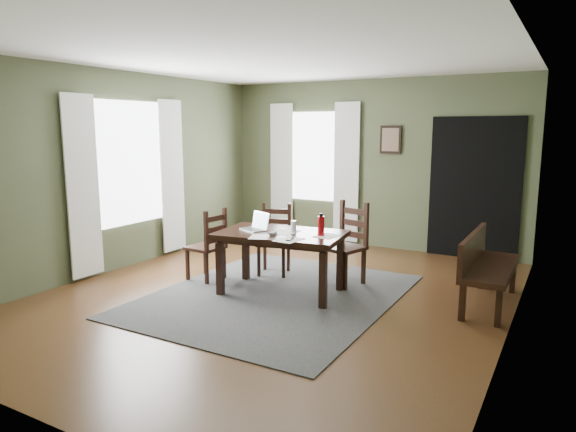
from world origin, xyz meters
The scene contains 25 objects.
ground centered at (0.00, 0.00, -0.01)m, with size 5.00×6.00×0.01m.
room_shell centered at (0.00, 0.00, 1.80)m, with size 5.02×6.02×2.71m.
rug centered at (0.00, 0.00, 0.01)m, with size 2.60×3.20×0.01m.
dining_table centered at (0.00, 0.12, 0.65)m, with size 1.55×1.06×0.72m.
chair_end centered at (-1.06, 0.12, 0.46)m, with size 0.44×0.43×0.92m.
chair_back_left centered at (-0.49, 0.81, 0.46)m, with size 0.51×0.51×0.93m.
chair_back_right centered at (0.52, 0.85, 0.50)m, with size 0.55×0.55×1.02m.
bench centered at (2.15, 0.87, 0.48)m, with size 0.46×1.42×0.80m.
laptop centered at (-0.33, 0.12, 0.79)m, with size 0.37×0.34×0.21m.
computer_mouse centered at (0.01, -0.06, 0.75)m, with size 0.06×0.10×0.04m, color #3F3F42.
tv_remote centered at (0.30, -0.18, 0.74)m, with size 0.04×0.16×0.02m, color black.
drinking_glass centered at (0.14, 0.19, 0.80)m, with size 0.06×0.06×0.14m, color silver.
water_bottle centered at (0.50, 0.18, 0.85)m, with size 0.08×0.08×0.26m.
paper_b centered at (0.29, -0.19, 0.74)m, with size 0.24×0.31×0.00m, color white.
paper_c centered at (0.05, 0.16, 0.74)m, with size 0.24×0.32×0.00m, color white.
paper_d centered at (0.56, 0.19, 0.74)m, with size 0.22×0.29×0.00m, color white.
paper_e centered at (-0.07, -0.22, 0.74)m, with size 0.21×0.27×0.00m, color white.
window_left centered at (-2.47, 0.20, 1.45)m, with size 0.01×1.30×1.70m.
window_back centered at (-1.00, 2.97, 1.45)m, with size 1.00×0.01×1.50m.
curtain_left_near centered at (-2.44, -0.62, 1.20)m, with size 0.03×0.48×2.30m.
curtain_left_far centered at (-2.44, 1.02, 1.20)m, with size 0.03×0.48×2.30m.
curtain_back_left centered at (-1.62, 2.94, 1.20)m, with size 0.44×0.03×2.30m.
curtain_back_right centered at (-0.38, 2.94, 1.20)m, with size 0.44×0.03×2.30m.
framed_picture centered at (0.35, 2.97, 1.75)m, with size 0.34×0.03×0.44m.
doorway_back centered at (1.65, 2.97, 1.05)m, with size 1.30×0.03×2.10m.
Camera 1 is at (2.95, -4.92, 1.93)m, focal length 32.00 mm.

